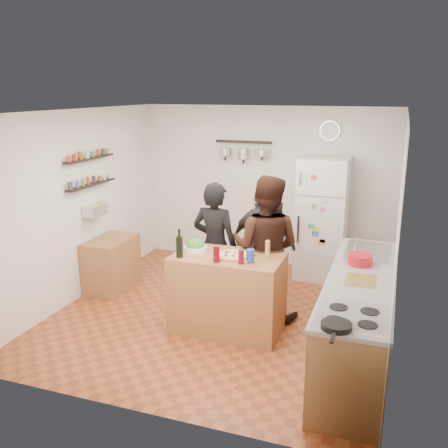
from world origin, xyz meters
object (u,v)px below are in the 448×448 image
at_px(prep_island, 228,293).
at_px(person_center, 266,248).
at_px(skillet, 336,326).
at_px(side_table, 112,264).
at_px(salad_bowl, 195,248).
at_px(wine_bottle, 179,247).
at_px(red_bowl, 360,260).
at_px(person_back, 263,243).
at_px(pepper_mill, 268,251).
at_px(wall_clock, 330,131).
at_px(salt_canister, 250,256).
at_px(counter_run, 359,320).
at_px(person_left, 215,246).
at_px(fridge, 322,218).

bearing_deg(prep_island, person_center, 58.05).
relative_size(skillet, side_table, 0.31).
bearing_deg(person_center, salad_bowl, 33.69).
xyz_separation_m(wine_bottle, red_bowl, (1.94, 0.40, -0.05)).
bearing_deg(person_center, person_back, -69.40).
bearing_deg(red_bowl, pepper_mill, -172.63).
bearing_deg(side_table, wine_bottle, -30.38).
height_order(red_bowl, wall_clock, wall_clock).
bearing_deg(person_back, person_center, 116.41).
bearing_deg(skillet, wine_bottle, 147.74).
distance_m(salad_bowl, red_bowl, 1.87).
bearing_deg(person_center, salt_canister, 90.99).
xyz_separation_m(salt_canister, side_table, (-2.25, 0.75, -0.62)).
distance_m(person_back, red_bowl, 1.58).
relative_size(prep_island, counter_run, 0.48).
bearing_deg(person_left, pepper_mill, 153.71).
xyz_separation_m(red_bowl, fridge, (-0.70, 1.93, -0.07)).
bearing_deg(person_back, fridge, -111.77).
height_order(prep_island, wall_clock, wall_clock).
height_order(person_back, wall_clock, wall_clock).
relative_size(pepper_mill, person_center, 0.10).
relative_size(person_left, fridge, 0.92).
height_order(wine_bottle, person_left, person_left).
xyz_separation_m(fridge, side_table, (-2.69, -1.48, -0.54)).
bearing_deg(wall_clock, salad_bowl, -115.99).
bearing_deg(person_left, person_back, -130.12).
bearing_deg(counter_run, pepper_mill, 166.75).
xyz_separation_m(person_center, skillet, (1.08, -1.91, 0.06)).
relative_size(red_bowl, side_table, 0.33).
bearing_deg(skillet, person_left, 131.79).
bearing_deg(person_left, wall_clock, -115.10).
relative_size(person_left, person_center, 0.93).
bearing_deg(fridge, prep_island, -109.44).
height_order(wall_clock, side_table, wall_clock).
bearing_deg(counter_run, person_back, 137.86).
relative_size(person_back, fridge, 0.86).
relative_size(person_back, red_bowl, 5.86).
relative_size(counter_run, red_bowl, 10.02).
distance_m(salt_canister, skillet, 1.69).
distance_m(prep_island, person_back, 1.09).
bearing_deg(counter_run, fridge, 108.06).
bearing_deg(person_center, skillet, 121.53).
bearing_deg(prep_island, wall_clock, 73.03).
distance_m(pepper_mill, fridge, 2.08).
height_order(person_center, skillet, person_center).
xyz_separation_m(salt_canister, counter_run, (1.19, -0.08, -0.53)).
bearing_deg(fridge, pepper_mill, -98.11).
bearing_deg(wine_bottle, fridge, 61.87).
bearing_deg(wine_bottle, salt_canister, 7.13).
bearing_deg(prep_island, person_back, 82.67).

